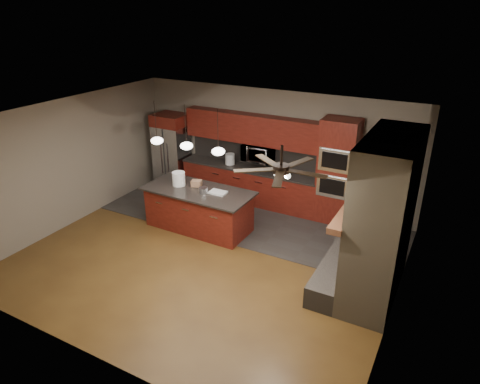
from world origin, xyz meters
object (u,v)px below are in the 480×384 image
Objects in this scene: microwave at (258,153)px; counter_box at (282,171)px; white_bucket at (179,179)px; paint_can at (203,190)px; kitchen_island at (199,209)px; paint_tray at (218,192)px; cardboard_box at (197,183)px; oven_tower at (337,172)px; refrigerator at (172,151)px; counter_bucket at (230,159)px.

counter_box is (0.68, -0.10, -0.30)m from microwave.
paint_can is at bearing -8.75° from white_bucket.
kitchen_island is 12.37× the size of counter_box.
paint_tray is (0.98, 0.02, -0.13)m from white_bucket.
oven_tower is at bearing 14.34° from cardboard_box.
refrigerator reaches higher than kitchen_island.
oven_tower reaches higher than paint_tray.
paint_tray is at bearing -92.32° from microwave.
white_bucket reaches higher than cardboard_box.
counter_bucket is at bearing 75.62° from cardboard_box.
oven_tower is at bearing -1.66° from microwave.
cardboard_box is (0.38, 0.13, -0.08)m from white_bucket.
counter_bucket is (-2.73, 0.01, -0.16)m from oven_tower.
refrigerator reaches higher than counter_bucket.
microwave reaches higher than paint_tray.
cardboard_box is (1.79, -1.55, -0.01)m from refrigerator.
kitchen_island is 0.56m from paint_can.
kitchen_island is 0.80m from white_bucket.
counter_bucket is at bearing 80.18° from white_bucket.
refrigerator is (-4.45, -0.07, -0.20)m from oven_tower.
refrigerator is 2.63m from kitchen_island.
kitchen_island is (-0.54, -1.83, -0.84)m from microwave.
microwave reaches higher than white_bucket.
counter_bucket is at bearing -172.30° from counter_box.
cardboard_box is 1.11× the size of counter_box.
oven_tower is at bearing -0.16° from counter_bucket.
paint_tray is (0.47, 0.05, 0.47)m from kitchen_island.
microwave is at bearing 3.04° from refrigerator.
microwave is 3.74× the size of counter_box.
paint_can is (0.19, -0.08, 0.52)m from kitchen_island.
microwave is 0.37× the size of refrigerator.
paint_tray is at bearing 7.68° from kitchen_island.
oven_tower is 7.85× the size of white_bucket.
refrigerator is 10.17× the size of counter_box.
white_bucket is 1.55× the size of counter_box.
refrigerator is 9.15× the size of cardboard_box.
oven_tower reaches higher than cardboard_box.
refrigerator is at bearing -179.05° from oven_tower.
oven_tower is 3.16m from kitchen_island.
oven_tower reaches higher than microwave.
paint_can is at bearing -77.78° from counter_bucket.
counter_bucket reaches higher than paint_tray.
refrigerator is 3.15m from counter_box.
oven_tower is 6.58× the size of paint_tray.
cardboard_box is at bearing -40.76° from refrigerator.
microwave is at bearing 79.64° from paint_can.
counter_box is at bearing -8.43° from microwave.
white_bucket reaches higher than paint_can.
cardboard_box is 2.08m from counter_box.
counter_bucket is 1.43m from counter_box.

